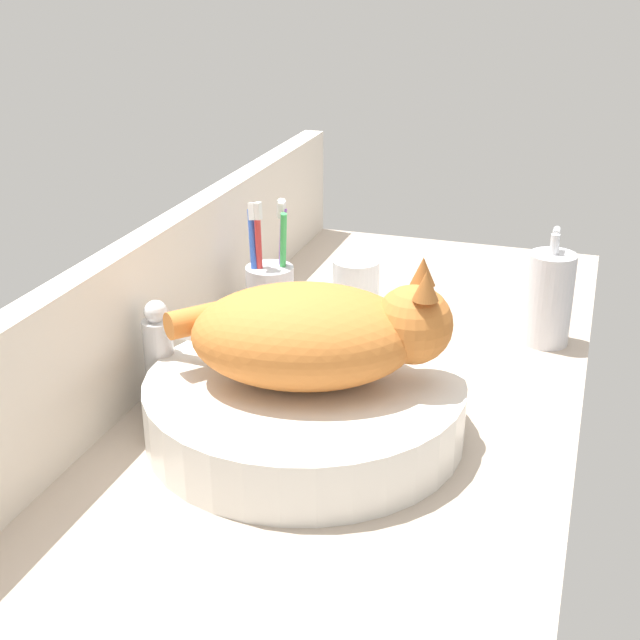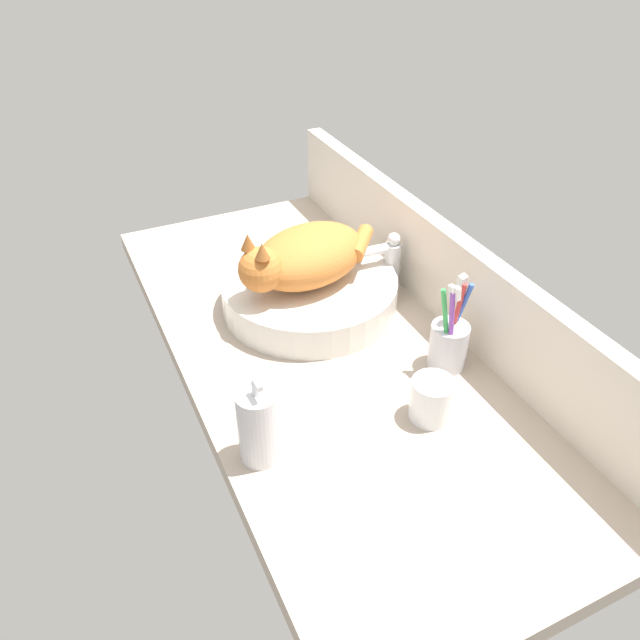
% 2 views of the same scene
% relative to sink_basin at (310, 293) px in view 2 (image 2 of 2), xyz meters
% --- Properties ---
extents(ground_plane, '(1.24, 0.56, 0.04)m').
position_rel_sink_basin_xyz_m(ground_plane, '(0.13, -0.02, -0.05)').
color(ground_plane, '#B2A08E').
extents(backsplash_panel, '(1.24, 0.04, 0.19)m').
position_rel_sink_basin_xyz_m(backsplash_panel, '(0.13, 0.24, 0.06)').
color(backsplash_panel, silver).
rests_on(backsplash_panel, ground_plane).
extents(sink_basin, '(0.36, 0.36, 0.07)m').
position_rel_sink_basin_xyz_m(sink_basin, '(0.00, 0.00, 0.00)').
color(sink_basin, silver).
rests_on(sink_basin, ground_plane).
extents(cat, '(0.23, 0.32, 0.14)m').
position_rel_sink_basin_xyz_m(cat, '(0.00, -0.01, 0.09)').
color(cat, '#CC7533').
rests_on(cat, sink_basin).
extents(faucet, '(0.04, 0.12, 0.14)m').
position_rel_sink_basin_xyz_m(faucet, '(0.01, 0.18, 0.04)').
color(faucet, silver).
rests_on(faucet, ground_plane).
extents(soap_dispenser, '(0.06, 0.06, 0.16)m').
position_rel_sink_basin_xyz_m(soap_dispenser, '(0.34, -0.24, 0.03)').
color(soap_dispenser, silver).
rests_on(soap_dispenser, ground_plane).
extents(toothbrush_cup, '(0.07, 0.07, 0.19)m').
position_rel_sink_basin_xyz_m(toothbrush_cup, '(0.28, 0.15, 0.02)').
color(toothbrush_cup, silver).
rests_on(toothbrush_cup, ground_plane).
extents(water_glass, '(0.07, 0.07, 0.08)m').
position_rel_sink_basin_xyz_m(water_glass, '(0.38, 0.05, -0.00)').
color(water_glass, white).
rests_on(water_glass, ground_plane).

